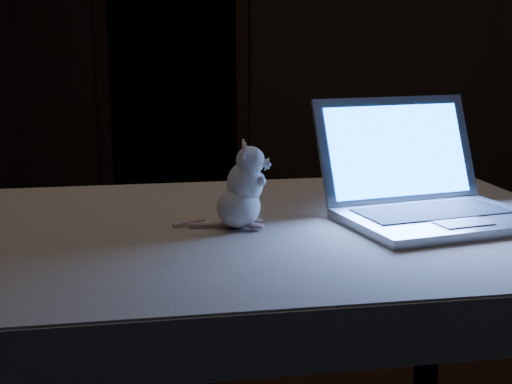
# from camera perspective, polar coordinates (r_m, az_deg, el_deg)

# --- Properties ---
(back_wall) EXTENTS (4.50, 0.04, 2.60)m
(back_wall) POSITION_cam_1_polar(r_m,az_deg,el_deg) (4.81, 6.32, 12.08)
(back_wall) COLOR black
(back_wall) RESTS_ON ground
(doorway) EXTENTS (1.06, 0.36, 2.13)m
(doorway) POSITION_cam_1_polar(r_m,az_deg,el_deg) (5.06, -6.39, 9.41)
(doorway) COLOR black
(doorway) RESTS_ON back_wall
(tablecloth) EXTENTS (1.97, 1.67, 0.12)m
(tablecloth) POSITION_cam_1_polar(r_m,az_deg,el_deg) (1.79, 2.06, -4.37)
(tablecloth) COLOR beige
(tablecloth) RESTS_ON table
(laptop) EXTENTS (0.59, 0.57, 0.30)m
(laptop) POSITION_cam_1_polar(r_m,az_deg,el_deg) (1.81, 14.23, 2.26)
(laptop) COLOR #A6A6AB
(laptop) RESTS_ON tablecloth
(plush_mouse) EXTENTS (0.21, 0.21, 0.21)m
(plush_mouse) POSITION_cam_1_polar(r_m,az_deg,el_deg) (1.73, -1.35, 0.54)
(plush_mouse) COLOR white
(plush_mouse) RESTS_ON tablecloth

